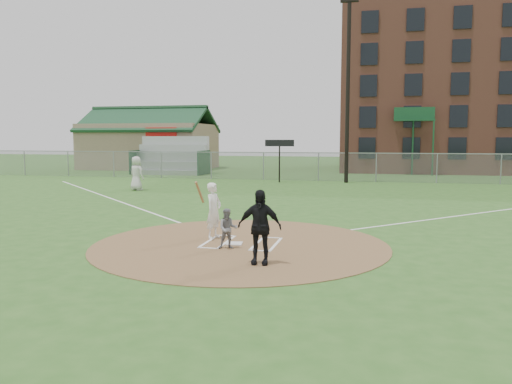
% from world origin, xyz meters
% --- Properties ---
extents(ground, '(140.00, 140.00, 0.00)m').
position_xyz_m(ground, '(0.00, 0.00, 0.00)').
color(ground, '#2D5A1F').
rests_on(ground, ground).
extents(dirt_circle, '(8.40, 8.40, 0.02)m').
position_xyz_m(dirt_circle, '(0.00, 0.00, 0.01)').
color(dirt_circle, brown).
rests_on(dirt_circle, ground).
extents(home_plate, '(0.50, 0.50, 0.03)m').
position_xyz_m(home_plate, '(-0.16, -0.06, 0.03)').
color(home_plate, silver).
rests_on(home_plate, dirt_circle).
extents(foul_line_first, '(17.04, 17.04, 0.01)m').
position_xyz_m(foul_line_first, '(9.00, 9.00, 0.01)').
color(foul_line_first, white).
rests_on(foul_line_first, ground).
extents(foul_line_third, '(17.04, 17.04, 0.01)m').
position_xyz_m(foul_line_third, '(-9.00, 9.00, 0.01)').
color(foul_line_third, white).
rests_on(foul_line_third, ground).
extents(catcher, '(0.64, 0.56, 1.10)m').
position_xyz_m(catcher, '(-0.18, -0.67, 0.57)').
color(catcher, gray).
rests_on(catcher, dirt_circle).
extents(umpire, '(1.07, 0.49, 1.80)m').
position_xyz_m(umpire, '(1.02, -2.10, 0.92)').
color(umpire, black).
rests_on(umpire, dirt_circle).
extents(ondeck_player, '(1.14, 0.96, 1.98)m').
position_xyz_m(ondeck_player, '(-9.68, 13.13, 0.99)').
color(ondeck_player, silver).
rests_on(ondeck_player, ground).
extents(batters_boxes, '(2.08, 1.88, 0.01)m').
position_xyz_m(batters_boxes, '(0.00, 0.15, 0.03)').
color(batters_boxes, white).
rests_on(batters_boxes, dirt_circle).
extents(batter_at_plate, '(0.63, 1.05, 1.78)m').
position_xyz_m(batter_at_plate, '(-0.99, 0.61, 0.87)').
color(batter_at_plate, white).
rests_on(batter_at_plate, dirt_circle).
extents(outfield_fence, '(56.08, 0.08, 2.03)m').
position_xyz_m(outfield_fence, '(0.00, 22.00, 1.02)').
color(outfield_fence, slate).
rests_on(outfield_fence, ground).
extents(bleachers, '(6.08, 3.20, 3.20)m').
position_xyz_m(bleachers, '(-13.00, 26.20, 1.59)').
color(bleachers, '#B7BABF').
rests_on(bleachers, ground).
extents(clubhouse, '(12.20, 8.71, 6.23)m').
position_xyz_m(clubhouse, '(-18.00, 32.99, 2.39)').
color(clubhouse, gray).
rests_on(clubhouse, ground).
extents(brick_warehouse, '(30.00, 17.17, 15.00)m').
position_xyz_m(brick_warehouse, '(16.00, 37.96, 7.50)').
color(brick_warehouse, '#924E3F').
rests_on(brick_warehouse, ground).
extents(light_pole, '(1.20, 0.30, 12.22)m').
position_xyz_m(light_pole, '(2.00, 21.00, 6.61)').
color(light_pole, black).
rests_on(light_pole, ground).
extents(scoreboard_sign, '(2.00, 0.10, 2.93)m').
position_xyz_m(scoreboard_sign, '(-2.50, 20.20, 2.39)').
color(scoreboard_sign, black).
rests_on(scoreboard_sign, ground).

